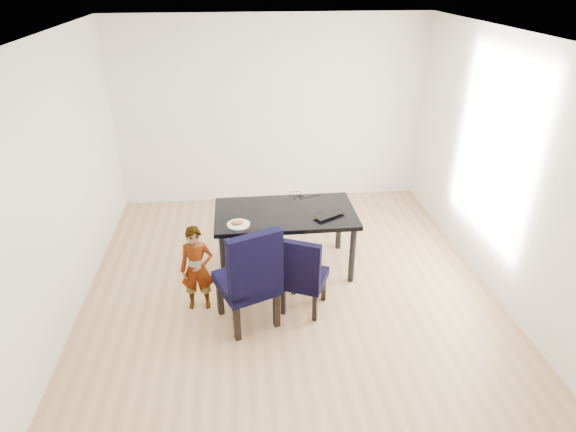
{
  "coord_description": "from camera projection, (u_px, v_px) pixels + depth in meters",
  "views": [
    {
      "loc": [
        -0.49,
        -4.36,
        3.24
      ],
      "look_at": [
        0.0,
        0.2,
        0.85
      ],
      "focal_mm": 30.0,
      "sensor_mm": 36.0,
      "label": 1
    }
  ],
  "objects": [
    {
      "name": "floor",
      "position": [
        290.0,
        292.0,
        5.39
      ],
      "size": [
        4.5,
        5.0,
        0.01
      ],
      "primitive_type": "cube",
      "color": "tan",
      "rests_on": "ground"
    },
    {
      "name": "ceiling",
      "position": [
        290.0,
        36.0,
        4.13
      ],
      "size": [
        4.5,
        5.0,
        0.01
      ],
      "primitive_type": "cube",
      "color": "white",
      "rests_on": "wall_back"
    },
    {
      "name": "wall_back",
      "position": [
        271.0,
        112.0,
        6.97
      ],
      "size": [
        4.5,
        0.01,
        2.7
      ],
      "primitive_type": "cube",
      "color": "white",
      "rests_on": "ground"
    },
    {
      "name": "wall_front",
      "position": [
        342.0,
        367.0,
        2.55
      ],
      "size": [
        4.5,
        0.01,
        2.7
      ],
      "primitive_type": "cube",
      "color": "white",
      "rests_on": "ground"
    },
    {
      "name": "wall_left",
      "position": [
        54.0,
        191.0,
        4.55
      ],
      "size": [
        0.01,
        5.0,
        2.7
      ],
      "primitive_type": "cube",
      "color": "white",
      "rests_on": "ground"
    },
    {
      "name": "wall_right",
      "position": [
        506.0,
        171.0,
        4.97
      ],
      "size": [
        0.01,
        5.0,
        2.7
      ],
      "primitive_type": "cube",
      "color": "white",
      "rests_on": "ground"
    },
    {
      "name": "dining_table",
      "position": [
        285.0,
        240.0,
        5.65
      ],
      "size": [
        1.6,
        0.9,
        0.75
      ],
      "primitive_type": "cube",
      "color": "black",
      "rests_on": "floor"
    },
    {
      "name": "chair_left",
      "position": [
        246.0,
        274.0,
        4.7
      ],
      "size": [
        0.71,
        0.72,
        1.12
      ],
      "primitive_type": "cube",
      "rotation": [
        0.0,
        0.0,
        0.39
      ],
      "color": "black",
      "rests_on": "floor"
    },
    {
      "name": "chair_right",
      "position": [
        304.0,
        272.0,
        4.94
      ],
      "size": [
        0.58,
        0.58,
        0.89
      ],
      "primitive_type": "cube",
      "rotation": [
        0.0,
        0.0,
        -0.43
      ],
      "color": "black",
      "rests_on": "floor"
    },
    {
      "name": "child",
      "position": [
        197.0,
        269.0,
        4.94
      ],
      "size": [
        0.35,
        0.24,
        0.95
      ],
      "primitive_type": "imported",
      "rotation": [
        0.0,
        0.0,
        -0.03
      ],
      "color": "orange",
      "rests_on": "floor"
    },
    {
      "name": "plate",
      "position": [
        238.0,
        224.0,
        5.2
      ],
      "size": [
        0.28,
        0.28,
        0.01
      ],
      "primitive_type": "cylinder",
      "rotation": [
        0.0,
        0.0,
        0.15
      ],
      "color": "silver",
      "rests_on": "dining_table"
    },
    {
      "name": "sandwich",
      "position": [
        237.0,
        222.0,
        5.17
      ],
      "size": [
        0.15,
        0.09,
        0.06
      ],
      "primitive_type": "ellipsoid",
      "rotation": [
        0.0,
        0.0,
        0.18
      ],
      "color": "#995E36",
      "rests_on": "plate"
    },
    {
      "name": "laptop",
      "position": [
        326.0,
        213.0,
        5.41
      ],
      "size": [
        0.44,
        0.39,
        0.03
      ],
      "primitive_type": "imported",
      "rotation": [
        0.0,
        0.0,
        3.66
      ],
      "color": "black",
      "rests_on": "dining_table"
    },
    {
      "name": "cable_tangle",
      "position": [
        299.0,
        198.0,
        5.81
      ],
      "size": [
        0.17,
        0.17,
        0.01
      ],
      "primitive_type": "torus",
      "rotation": [
        0.0,
        0.0,
        0.36
      ],
      "color": "black",
      "rests_on": "dining_table"
    }
  ]
}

